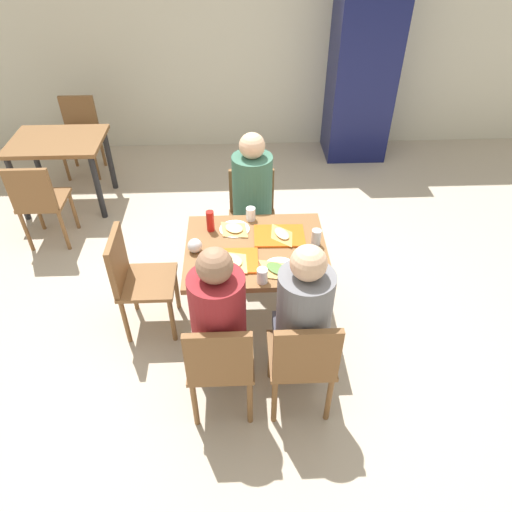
{
  "coord_description": "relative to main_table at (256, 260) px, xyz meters",
  "views": [
    {
      "loc": [
        -0.11,
        -2.53,
        2.73
      ],
      "look_at": [
        0.0,
        0.0,
        0.66
      ],
      "focal_mm": 32.67,
      "sensor_mm": 36.0,
      "label": 1
    }
  ],
  "objects": [
    {
      "name": "paper_plate_center",
      "position": [
        -0.15,
        0.22,
        0.11
      ],
      "size": [
        0.22,
        0.22,
        0.01
      ],
      "primitive_type": "cylinder",
      "color": "white",
      "rests_on": "main_table"
    },
    {
      "name": "paper_plate_near_edge",
      "position": [
        0.15,
        -0.22,
        0.11
      ],
      "size": [
        0.22,
        0.22,
        0.01
      ],
      "primitive_type": "cylinder",
      "color": "white",
      "rests_on": "main_table"
    },
    {
      "name": "condiment_bottle",
      "position": [
        -0.32,
        0.22,
        0.19
      ],
      "size": [
        0.06,
        0.06,
        0.16
      ],
      "primitive_type": "cylinder",
      "color": "red",
      "rests_on": "main_table"
    },
    {
      "name": "drink_fridge",
      "position": [
        1.33,
        2.85,
        0.33
      ],
      "size": [
        0.7,
        0.6,
        1.9
      ],
      "primitive_type": "cube",
      "color": "#14194C",
      "rests_on": "ground_plane"
    },
    {
      "name": "back_wall",
      "position": [
        0.0,
        3.2,
        0.78
      ],
      "size": [
        10.0,
        0.1,
        2.8
      ],
      "primitive_type": "cube",
      "color": "beige",
      "rests_on": "ground_plane"
    },
    {
      "name": "background_table",
      "position": [
        -1.89,
        1.81,
        -0.02
      ],
      "size": [
        0.9,
        0.7,
        0.73
      ],
      "color": "brown",
      "rests_on": "ground_plane"
    },
    {
      "name": "tray_red_far",
      "position": [
        0.17,
        0.12,
        0.11
      ],
      "size": [
        0.37,
        0.27,
        0.02
      ],
      "primitive_type": "cube",
      "rotation": [
        0.0,
        0.0,
        -0.02
      ],
      "color": "#D85914",
      "rests_on": "main_table"
    },
    {
      "name": "pizza_slice_c",
      "position": [
        -0.15,
        0.21,
        0.12
      ],
      "size": [
        0.25,
        0.26,
        0.02
      ],
      "color": "tan",
      "rests_on": "paper_plate_center"
    },
    {
      "name": "chair_far_side",
      "position": [
        0.0,
        0.79,
        -0.12
      ],
      "size": [
        0.4,
        0.4,
        0.85
      ],
      "color": "brown",
      "rests_on": "ground_plane"
    },
    {
      "name": "person_far_side",
      "position": [
        -0.0,
        0.65,
        0.12
      ],
      "size": [
        0.32,
        0.42,
        1.26
      ],
      "color": "#383842",
      "rests_on": "ground_plane"
    },
    {
      "name": "chair_near_right",
      "position": [
        0.25,
        -0.79,
        -0.12
      ],
      "size": [
        0.4,
        0.4,
        0.85
      ],
      "color": "brown",
      "rests_on": "ground_plane"
    },
    {
      "name": "pizza_slice_b",
      "position": [
        0.19,
        0.12,
        0.13
      ],
      "size": [
        0.2,
        0.25,
        0.02
      ],
      "color": "#C68C47",
      "rests_on": "tray_red_far"
    },
    {
      "name": "plastic_cup_b",
      "position": [
        0.02,
        -0.35,
        0.16
      ],
      "size": [
        0.07,
        0.07,
        0.1
      ],
      "primitive_type": "cylinder",
      "color": "white",
      "rests_on": "main_table"
    },
    {
      "name": "person_in_brown_jacket",
      "position": [
        0.25,
        -0.65,
        0.12
      ],
      "size": [
        0.32,
        0.42,
        1.26
      ],
      "color": "#383842",
      "rests_on": "ground_plane"
    },
    {
      "name": "pizza_slice_a",
      "position": [
        -0.17,
        -0.16,
        0.13
      ],
      "size": [
        0.27,
        0.28,
        0.02
      ],
      "color": "#DBAD60",
      "rests_on": "tray_red_near"
    },
    {
      "name": "person_in_red",
      "position": [
        -0.25,
        -0.65,
        0.12
      ],
      "size": [
        0.32,
        0.42,
        1.26
      ],
      "color": "#383842",
      "rests_on": "ground_plane"
    },
    {
      "name": "plastic_cup_a",
      "position": [
        -0.02,
        0.35,
        0.16
      ],
      "size": [
        0.07,
        0.07,
        0.1
      ],
      "primitive_type": "cylinder",
      "color": "white",
      "rests_on": "main_table"
    },
    {
      "name": "background_chair_near",
      "position": [
        -1.89,
        1.07,
        -0.12
      ],
      "size": [
        0.4,
        0.4,
        0.85
      ],
      "color": "brown",
      "rests_on": "ground_plane"
    },
    {
      "name": "ground_plane",
      "position": [
        0.0,
        0.0,
        -0.63
      ],
      "size": [
        10.0,
        10.0,
        0.02
      ],
      "primitive_type": "cube",
      "color": "#B7A893"
    },
    {
      "name": "background_chair_far",
      "position": [
        -1.89,
        2.54,
        -0.12
      ],
      "size": [
        0.4,
        0.4,
        0.85
      ],
      "color": "brown",
      "rests_on": "ground_plane"
    },
    {
      "name": "soda_can",
      "position": [
        0.42,
        0.02,
        0.17
      ],
      "size": [
        0.07,
        0.07,
        0.12
      ],
      "primitive_type": "cylinder",
      "color": "#B7BCC6",
      "rests_on": "main_table"
    },
    {
      "name": "tray_red_near",
      "position": [
        -0.17,
        -0.14,
        0.11
      ],
      "size": [
        0.36,
        0.26,
        0.02
      ],
      "primitive_type": "cube",
      "rotation": [
        0.0,
        0.0,
        -0.01
      ],
      "color": "#D85914",
      "rests_on": "main_table"
    },
    {
      "name": "pizza_slice_d",
      "position": [
        0.13,
        -0.25,
        0.12
      ],
      "size": [
        0.26,
        0.26,
        0.02
      ],
      "color": "tan",
      "rests_on": "paper_plate_near_edge"
    },
    {
      "name": "foil_bundle",
      "position": [
        -0.42,
        -0.02,
        0.16
      ],
      "size": [
        0.1,
        0.1,
        0.1
      ],
      "primitive_type": "sphere",
      "color": "silver",
      "rests_on": "main_table"
    },
    {
      "name": "chair_left_end",
      "position": [
        -0.87,
        0.0,
        -0.12
      ],
      "size": [
        0.4,
        0.4,
        0.85
      ],
      "color": "brown",
      "rests_on": "ground_plane"
    },
    {
      "name": "main_table",
      "position": [
        0.0,
        0.0,
        0.0
      ],
      "size": [
        0.98,
        0.82,
        0.73
      ],
      "color": "brown",
      "rests_on": "ground_plane"
    },
    {
      "name": "chair_near_left",
      "position": [
        -0.25,
        -0.79,
        -0.12
      ],
      "size": [
        0.4,
        0.4,
        0.85
      ],
      "color": "brown",
      "rests_on": "ground_plane"
    }
  ]
}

